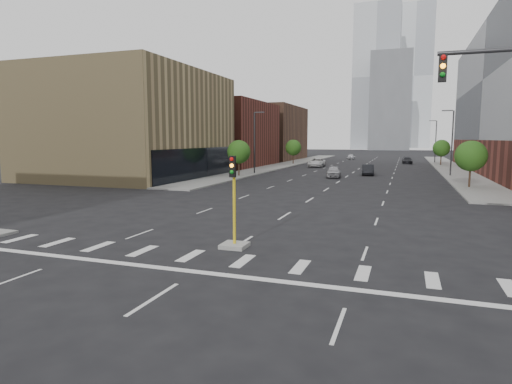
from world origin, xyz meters
The scene contains 22 objects.
ground centered at (0.00, 0.00, 0.00)m, with size 400.00×400.00×0.00m, color black.
sidewalk_left_far centered at (-15.00, 74.00, 0.07)m, with size 5.00×92.00×0.15m, color gray.
sidewalk_right_far centered at (15.00, 74.00, 0.07)m, with size 5.00×92.00×0.15m, color gray.
building_left_mid centered at (-27.50, 40.00, 7.00)m, with size 20.00×24.00×14.00m, color tan.
building_left_far_a centered at (-27.50, 66.00, 6.00)m, with size 20.00×22.00×12.00m, color brown.
building_left_far_b centered at (-27.50, 92.00, 6.50)m, with size 20.00×24.00×13.00m, color brown.
tower_left centered at (-8.00, 220.00, 35.00)m, with size 22.00×22.00×70.00m, color #B2B7BC.
tower_right centered at (10.00, 260.00, 40.00)m, with size 20.00×20.00×80.00m, color #B2B7BC.
tower_mid centered at (0.00, 200.00, 22.00)m, with size 18.00×18.00×44.00m, color slate.
median_traffic_signal centered at (0.00, 8.97, 0.97)m, with size 1.20×1.20×4.40m.
streetlight_right_a centered at (13.41, 55.00, 5.01)m, with size 1.60×0.22×9.07m.
streetlight_right_b centered at (13.41, 90.00, 5.01)m, with size 1.60×0.22×9.07m.
streetlight_left centered at (-13.41, 50.00, 5.01)m, with size 1.60×0.22×9.07m.
tree_left_near centered at (-14.00, 45.00, 3.39)m, with size 3.20×3.20×4.85m.
tree_left_far centered at (-14.00, 75.00, 3.39)m, with size 3.20×3.20×4.85m.
tree_right_near centered at (14.00, 40.00, 3.39)m, with size 3.20×3.20×4.85m.
tree_right_far centered at (14.00, 80.00, 3.39)m, with size 3.20×3.20×4.85m.
car_near_left centered at (-1.50, 48.09, 0.77)m, with size 1.81×4.51×1.54m, color #9F9EA3.
car_mid_right centered at (2.50, 53.56, 0.76)m, with size 1.62×4.64×1.53m, color black.
car_far_left centered at (-7.99, 69.10, 0.81)m, with size 2.70×5.85×1.62m, color silver.
car_deep_right centered at (7.92, 84.96, 0.69)m, with size 1.92×4.72×1.37m, color black.
car_distant centered at (-5.47, 100.26, 0.67)m, with size 1.58×3.92×1.33m, color silver.
Camera 1 is at (7.58, -9.54, 5.18)m, focal length 30.00 mm.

